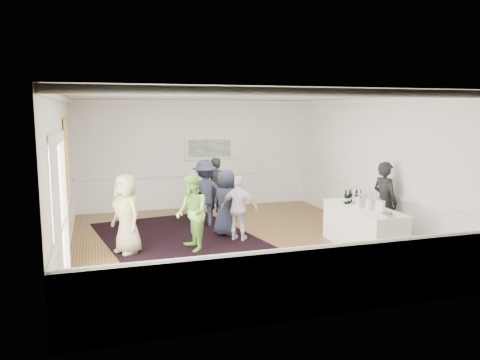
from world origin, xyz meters
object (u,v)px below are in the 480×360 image
object	(u,v)px
guest_dark_b	(215,188)
serving_table	(363,228)
guest_lilac	(239,208)
guest_dark_a	(205,193)
guest_tan	(126,214)
nut_bowl	(387,215)
bartender	(385,202)
guest_navy	(226,203)
ice_bucket	(361,200)
guest_green	(192,213)

from	to	relation	value
guest_dark_b	serving_table	bearing A→B (deg)	96.90
guest_lilac	guest_dark_a	world-z (taller)	guest_dark_a
guest_tan	guest_lilac	world-z (taller)	guest_tan
serving_table	guest_tan	size ratio (longest dim) A/B	1.33
serving_table	guest_dark_b	bearing A→B (deg)	122.63
guest_dark_b	nut_bowl	bearing A→B (deg)	90.96
serving_table	guest_dark_b	distance (m)	4.31
bartender	serving_table	bearing A→B (deg)	104.18
bartender	guest_navy	size ratio (longest dim) A/B	1.16
serving_table	bartender	size ratio (longest dim) A/B	1.22
guest_navy	guest_tan	bearing A→B (deg)	70.33
guest_navy	ice_bucket	distance (m)	3.04
guest_navy	nut_bowl	distance (m)	3.67
guest_dark_b	ice_bucket	distance (m)	4.18
guest_dark_b	guest_navy	bearing A→B (deg)	58.54
nut_bowl	guest_green	bearing A→B (deg)	152.18
guest_lilac	serving_table	bearing A→B (deg)	-175.15
serving_table	guest_dark_a	xyz separation A→B (m)	(-2.74, 2.89, 0.39)
serving_table	ice_bucket	size ratio (longest dim) A/B	8.38
guest_navy	nut_bowl	world-z (taller)	guest_navy
guest_dark_a	guest_navy	size ratio (longest dim) A/B	1.08
guest_tan	nut_bowl	size ratio (longest dim) A/B	6.32
bartender	guest_dark_a	distance (m)	4.31
guest_green	guest_tan	bearing A→B (deg)	-105.05
serving_table	guest_navy	distance (m)	3.12
serving_table	bartender	bearing A→B (deg)	25.04
guest_green	nut_bowl	world-z (taller)	guest_green
bartender	guest_tan	distance (m)	5.58
guest_dark_b	ice_bucket	bearing A→B (deg)	98.31
guest_green	nut_bowl	size ratio (longest dim) A/B	6.20
guest_tan	guest_lilac	bearing A→B (deg)	65.86
bartender	guest_dark_b	distance (m)	4.47
guest_dark_b	nut_bowl	distance (m)	5.04
bartender	guest_navy	world-z (taller)	bartender
guest_dark_a	guest_navy	xyz separation A→B (m)	(0.25, -1.04, -0.06)
guest_lilac	bartender	bearing A→B (deg)	-163.22
ice_bucket	bartender	bearing A→B (deg)	15.21
ice_bucket	serving_table	bearing A→B (deg)	-99.60
serving_table	ice_bucket	xyz separation A→B (m)	(0.03, 0.15, 0.55)
guest_dark_a	nut_bowl	distance (m)	4.65
serving_table	guest_tan	world-z (taller)	guest_tan
guest_green	ice_bucket	world-z (taller)	guest_green
guest_dark_a	guest_dark_b	bearing A→B (deg)	-120.00
guest_green	guest_dark_a	distance (m)	2.11
nut_bowl	guest_navy	bearing A→B (deg)	131.68
serving_table	guest_green	xyz separation A→B (m)	(-3.48, 0.92, 0.36)
guest_green	bartender	bearing A→B (deg)	76.11
guest_lilac	ice_bucket	size ratio (longest dim) A/B	5.63
guest_tan	guest_dark_b	size ratio (longest dim) A/B	0.99
guest_green	guest_navy	distance (m)	1.36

